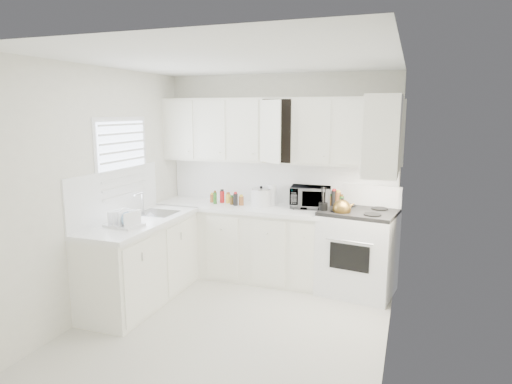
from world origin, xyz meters
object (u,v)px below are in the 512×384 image
at_px(stove, 358,240).
at_px(microwave, 311,195).
at_px(utensil_crock, 323,201).
at_px(tea_kettle, 342,207).
at_px(rice_cooker, 261,196).
at_px(dish_rack, 124,217).

relative_size(stove, microwave, 2.63).
bearing_deg(utensil_crock, tea_kettle, -6.47).
distance_m(stove, rice_cooker, 1.32).
xyz_separation_m(stove, rice_cooker, (-1.24, 0.09, 0.44)).
bearing_deg(stove, microwave, 171.64).
bearing_deg(dish_rack, microwave, 50.63).
height_order(tea_kettle, rice_cooker, rice_cooker).
bearing_deg(utensil_crock, dish_rack, -146.70).
distance_m(stove, utensil_crock, 0.64).
height_order(stove, tea_kettle, stove).
relative_size(stove, rice_cooker, 5.01).
relative_size(stove, utensil_crock, 3.81).
distance_m(tea_kettle, utensil_crock, 0.23).
bearing_deg(microwave, rice_cooker, -178.30).
xyz_separation_m(stove, tea_kettle, (-0.18, -0.16, 0.42)).
distance_m(tea_kettle, microwave, 0.57).
bearing_deg(microwave, stove, -24.72).
distance_m(stove, microwave, 0.81).
bearing_deg(tea_kettle, microwave, 128.97).
height_order(microwave, rice_cooker, microwave).
distance_m(rice_cooker, utensil_crock, 0.87).
distance_m(tea_kettle, rice_cooker, 1.09).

